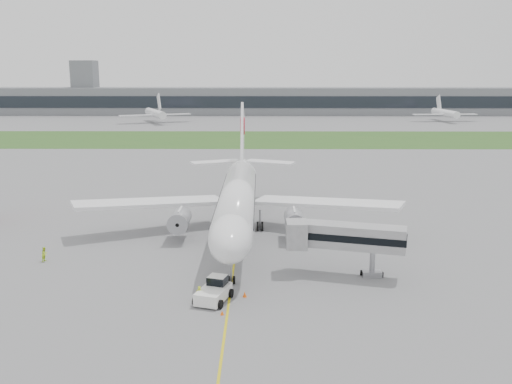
{
  "coord_description": "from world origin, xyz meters",
  "views": [
    {
      "loc": [
        3.23,
        -75.5,
        23.69
      ],
      "look_at": [
        2.65,
        2.0,
        6.9
      ],
      "focal_mm": 40.0,
      "sensor_mm": 36.0,
      "label": 1
    }
  ],
  "objects_px": {
    "ground_crew_near": "(199,294)",
    "pushback_tug": "(214,290)",
    "airliner": "(238,196)",
    "jet_bridge": "(341,237)"
  },
  "relations": [
    {
      "from": "airliner",
      "to": "ground_crew_near",
      "type": "xyz_separation_m",
      "value": [
        -3.04,
        -25.3,
        -4.73
      ]
    },
    {
      "from": "airliner",
      "to": "jet_bridge",
      "type": "height_order",
      "value": "airliner"
    },
    {
      "from": "pushback_tug",
      "to": "ground_crew_near",
      "type": "xyz_separation_m",
      "value": [
        -1.51,
        -0.8,
        -0.15
      ]
    },
    {
      "from": "airliner",
      "to": "jet_bridge",
      "type": "xyz_separation_m",
      "value": [
        12.65,
        -17.02,
        -0.97
      ]
    },
    {
      "from": "pushback_tug",
      "to": "jet_bridge",
      "type": "distance_m",
      "value": 16.44
    },
    {
      "from": "airliner",
      "to": "pushback_tug",
      "type": "relative_size",
      "value": 10.48
    },
    {
      "from": "pushback_tug",
      "to": "ground_crew_near",
      "type": "distance_m",
      "value": 1.71
    },
    {
      "from": "ground_crew_near",
      "to": "pushback_tug",
      "type": "bearing_deg",
      "value": -156.11
    },
    {
      "from": "pushback_tug",
      "to": "ground_crew_near",
      "type": "height_order",
      "value": "pushback_tug"
    },
    {
      "from": "airliner",
      "to": "pushback_tug",
      "type": "bearing_deg",
      "value": -93.58
    }
  ]
}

